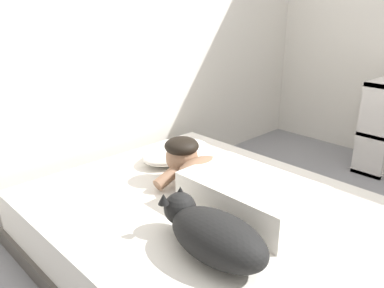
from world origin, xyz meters
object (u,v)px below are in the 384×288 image
pillow (176,152)px  person_lying (228,184)px  coffee_cup (208,170)px  cell_phone (244,192)px  dog (212,234)px  bed (219,238)px  bookshelf (383,125)px

pillow → person_lying: bearing=-107.0°
person_lying → coffee_cup: person_lying is taller
coffee_cup → cell_phone: size_ratio=0.89×
pillow → dog: 1.06m
pillow → coffee_cup: size_ratio=4.16×
bed → pillow: bearing=66.5°
bookshelf → coffee_cup: bearing=166.7°
cell_phone → bookshelf: (1.67, -0.09, 0.04)m
coffee_cup → bookshelf: size_ratio=0.17×
cell_phone → bed: bearing=-173.1°
pillow → cell_phone: (-0.05, -0.62, -0.05)m
cell_phone → coffee_cup: bearing=85.5°
cell_phone → bookshelf: size_ratio=0.19×
bed → coffee_cup: bearing=52.2°
dog → coffee_cup: bearing=45.2°
coffee_cup → cell_phone: coffee_cup is taller
cell_phone → bookshelf: bearing=-3.1°
pillow → coffee_cup: 0.32m
pillow → bookshelf: bookshelf is taller
pillow → bookshelf: bearing=-23.6°
dog → person_lying: bearing=33.1°
bed → person_lying: (0.09, 0.02, 0.28)m
bookshelf → dog: bearing=-175.5°
bed → pillow: pillow is taller
pillow → cell_phone: 0.62m
coffee_cup → pillow: bearing=85.2°
person_lying → cell_phone: person_lying is taller
bed → pillow: 0.74m
bed → bookshelf: (1.90, -0.06, 0.22)m
pillow → bookshelf: (1.62, -0.71, -0.01)m
coffee_cup → cell_phone: (-0.02, -0.30, -0.03)m
dog → cell_phone: (0.54, 0.26, -0.10)m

